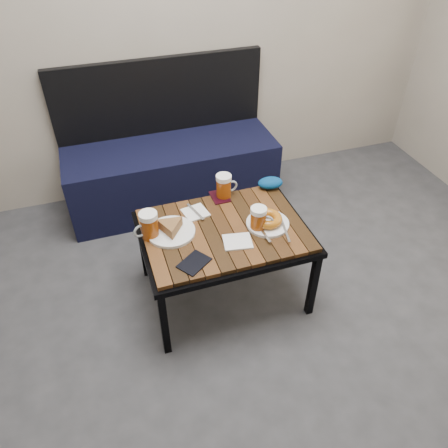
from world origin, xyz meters
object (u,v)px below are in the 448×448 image
object	(u,v)px
plate_pie	(171,229)
passport_burgundy	(220,197)
cafe_table	(224,235)
passport_navy	(194,263)
beer_mug_right	(259,219)
knit_pouch	(270,183)
beer_mug_left	(149,225)
bench	(171,167)
plate_bagel	(268,221)
beer_mug_centre	(224,186)

from	to	relation	value
plate_pie	passport_burgundy	world-z (taller)	plate_pie
cafe_table	passport_navy	world-z (taller)	passport_navy
beer_mug_right	knit_pouch	size ratio (longest dim) A/B	0.91
cafe_table	beer_mug_left	size ratio (longest dim) A/B	5.87
bench	knit_pouch	world-z (taller)	bench
plate_pie	plate_bagel	size ratio (longest dim) A/B	0.84
beer_mug_right	knit_pouch	world-z (taller)	beer_mug_right
passport_navy	beer_mug_centre	bearing A→B (deg)	112.09
bench	beer_mug_right	world-z (taller)	bench
beer_mug_right	passport_navy	bearing A→B (deg)	-135.91
bench	knit_pouch	bearing A→B (deg)	-58.85
beer_mug_centre	passport_burgundy	world-z (taller)	beer_mug_centre
bench	plate_pie	xyz separation A→B (m)	(-0.19, -0.91, 0.23)
beer_mug_left	passport_burgundy	distance (m)	0.48
plate_bagel	knit_pouch	world-z (taller)	knit_pouch
bench	plate_bagel	size ratio (longest dim) A/B	4.93
beer_mug_left	beer_mug_right	xyz separation A→B (m)	(0.52, -0.11, -0.01)
beer_mug_centre	knit_pouch	world-z (taller)	beer_mug_centre
beer_mug_left	plate_bagel	size ratio (longest dim) A/B	0.50
plate_bagel	passport_burgundy	xyz separation A→B (m)	(-0.16, 0.30, -0.02)
cafe_table	beer_mug_left	world-z (taller)	beer_mug_left
beer_mug_centre	plate_pie	bearing A→B (deg)	-154.13
plate_bagel	passport_burgundy	size ratio (longest dim) A/B	2.26
beer_mug_right	knit_pouch	xyz separation A→B (m)	(0.20, 0.32, -0.03)
plate_pie	knit_pouch	bearing A→B (deg)	18.86
bench	plate_pie	bearing A→B (deg)	-102.03
bench	passport_burgundy	size ratio (longest dim) A/B	11.14
knit_pouch	bench	bearing A→B (deg)	121.15
bench	knit_pouch	size ratio (longest dim) A/B	9.89
passport_navy	knit_pouch	xyz separation A→B (m)	(0.57, 0.45, 0.03)
plate_pie	plate_bagel	world-z (taller)	plate_pie
cafe_table	plate_bagel	size ratio (longest dim) A/B	2.96
cafe_table	beer_mug_left	distance (m)	0.38
beer_mug_left	beer_mug_centre	world-z (taller)	beer_mug_left
beer_mug_right	passport_burgundy	distance (m)	0.34
beer_mug_right	cafe_table	bearing A→B (deg)	-175.90
beer_mug_left	beer_mug_right	distance (m)	0.54
passport_navy	beer_mug_right	bearing A→B (deg)	75.40
cafe_table	plate_pie	size ratio (longest dim) A/B	3.51
plate_pie	plate_bagel	xyz separation A→B (m)	(0.48, -0.09, -0.00)
beer_mug_right	plate_bagel	xyz separation A→B (m)	(0.06, 0.02, -0.04)
bench	passport_navy	world-z (taller)	bench
passport_burgundy	plate_pie	bearing A→B (deg)	-147.39
beer_mug_right	beer_mug_centre	bearing A→B (deg)	126.87
passport_navy	cafe_table	bearing A→B (deg)	98.11
beer_mug_left	passport_burgundy	bearing A→B (deg)	-170.64
plate_pie	knit_pouch	xyz separation A→B (m)	(0.62, 0.21, 0.00)
beer_mug_centre	passport_navy	size ratio (longest dim) A/B	0.95
beer_mug_centre	knit_pouch	xyz separation A→B (m)	(0.27, -0.00, -0.04)
plate_bagel	knit_pouch	bearing A→B (deg)	64.97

